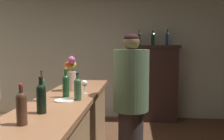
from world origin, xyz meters
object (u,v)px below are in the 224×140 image
at_px(bartender, 131,105).
at_px(cheese_plate, 64,100).
at_px(wine_bottle_syrah, 78,88).
at_px(wine_glass_front, 75,80).
at_px(display_bottle_midleft, 153,38).
at_px(wine_bottle_rose, 42,88).
at_px(display_bottle_center, 167,38).
at_px(wine_bottle_riesling, 41,97).
at_px(flower_arrangement, 71,75).
at_px(wine_bottle_chardonnay, 66,85).
at_px(display_cabinet, 152,81).
at_px(wine_bottle_pinot, 22,107).
at_px(display_bottle_left, 139,39).
at_px(wine_glass_mid, 84,84).

bearing_deg(bartender, cheese_plate, 40.24).
height_order(wine_bottle_syrah, cheese_plate, wine_bottle_syrah).
height_order(wine_glass_front, display_bottle_midleft, display_bottle_midleft).
distance_m(wine_bottle_rose, display_bottle_center, 3.26).
xyz_separation_m(wine_bottle_riesling, flower_arrangement, (-0.02, 0.99, 0.06)).
relative_size(wine_bottle_chardonnay, flower_arrangement, 0.75).
bearing_deg(wine_bottle_syrah, wine_bottle_rose, -168.74).
bearing_deg(wine_bottle_riesling, bartender, 47.78).
bearing_deg(display_cabinet, wine_bottle_pinot, -107.74).
height_order(wine_bottle_syrah, display_bottle_center, display_bottle_center).
bearing_deg(display_bottle_left, display_bottle_center, 0.00).
xyz_separation_m(display_bottle_left, display_bottle_midleft, (0.28, -0.00, 0.01)).
distance_m(wine_bottle_chardonnay, cheese_plate, 0.21).
bearing_deg(display_bottle_center, bartender, -105.80).
height_order(display_cabinet, display_bottle_center, display_bottle_center).
bearing_deg(display_bottle_center, wine_bottle_pinot, -111.91).
xyz_separation_m(wine_bottle_chardonnay, wine_bottle_pinot, (-0.05, -0.90, -0.01)).
bearing_deg(display_bottle_left, wine_glass_front, -111.51).
relative_size(wine_glass_front, display_bottle_midleft, 0.50).
distance_m(wine_bottle_riesling, flower_arrangement, 0.99).
bearing_deg(wine_bottle_rose, cheese_plate, 5.27).
relative_size(display_bottle_center, bartender, 0.19).
height_order(display_cabinet, flower_arrangement, display_cabinet).
bearing_deg(wine_bottle_riesling, wine_bottle_chardonnay, 87.71).
relative_size(wine_bottle_chardonnay, display_bottle_center, 0.96).
height_order(wine_glass_mid, flower_arrangement, flower_arrangement).
bearing_deg(bartender, wine_bottle_syrah, 41.60).
bearing_deg(wine_bottle_pinot, display_bottle_center, 68.09).
bearing_deg(wine_bottle_rose, wine_bottle_riesling, -69.53).
xyz_separation_m(wine_bottle_pinot, wine_glass_front, (0.02, 1.41, -0.01)).
distance_m(wine_bottle_riesling, display_bottle_left, 3.38).
bearing_deg(bartender, wine_bottle_rose, 35.37).
xyz_separation_m(wine_bottle_pinot, display_bottle_midleft, (1.13, 3.52, 0.57)).
relative_size(cheese_plate, display_bottle_center, 0.59).
relative_size(wine_bottle_riesling, wine_bottle_syrah, 1.07).
relative_size(display_cabinet, cheese_plate, 8.21).
relative_size(cheese_plate, bartender, 0.11).
xyz_separation_m(wine_bottle_rose, display_bottle_center, (1.55, 2.81, 0.57)).
xyz_separation_m(display_cabinet, cheese_plate, (-1.05, -2.79, 0.20)).
relative_size(wine_bottle_riesling, wine_bottle_rose, 0.98).
height_order(display_cabinet, display_bottle_midleft, display_bottle_midleft).
bearing_deg(display_bottle_left, display_cabinet, -0.00).
height_order(wine_glass_front, display_bottle_left, display_bottle_left).
distance_m(wine_bottle_riesling, cheese_plate, 0.46).
relative_size(wine_glass_mid, display_bottle_center, 0.47).
relative_size(display_cabinet, wine_bottle_syrah, 5.77).
xyz_separation_m(wine_bottle_syrah, flower_arrangement, (-0.20, 0.50, 0.07)).
xyz_separation_m(flower_arrangement, display_bottle_midleft, (1.13, 2.24, 0.50)).
relative_size(display_bottle_left, display_bottle_midleft, 0.98).
height_order(wine_bottle_syrah, display_bottle_midleft, display_bottle_midleft).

